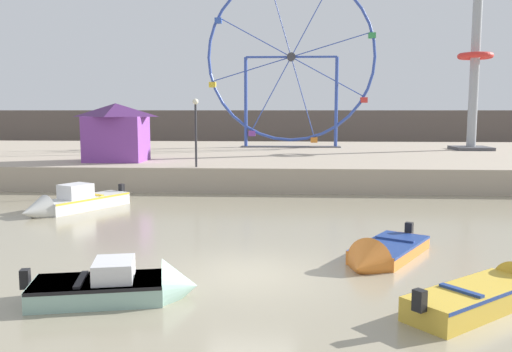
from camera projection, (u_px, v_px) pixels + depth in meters
ground_plane at (250, 274)px, 14.64m from camera, size 240.00×240.00×0.00m
quay_promenade at (273, 160)px, 40.72m from camera, size 110.00×24.74×1.36m
distant_town_skyline at (278, 130)px, 61.15m from camera, size 140.00×3.00×4.40m
motorboat_mustard_yellow at (490, 292)px, 12.28m from camera, size 4.21×3.72×1.17m
motorboat_orange_hull at (380, 255)px, 15.72m from camera, size 3.34×4.26×1.37m
motorboat_seafoam at (127, 286)px, 12.65m from camera, size 4.10×2.16×1.39m
motorboat_pale_grey at (70, 203)px, 23.62m from camera, size 3.76×5.13×1.53m
ferris_wheel_blue_frame at (291, 60)px, 43.93m from camera, size 13.83×1.20×14.31m
drop_tower_steel_tower at (474, 77)px, 41.22m from camera, size 2.80×2.80×12.33m
carnival_booth_purple_stall at (116, 131)px, 32.35m from camera, size 3.77×3.04×3.48m
promenade_lamp_near at (196, 122)px, 28.91m from camera, size 0.32×0.32×3.69m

